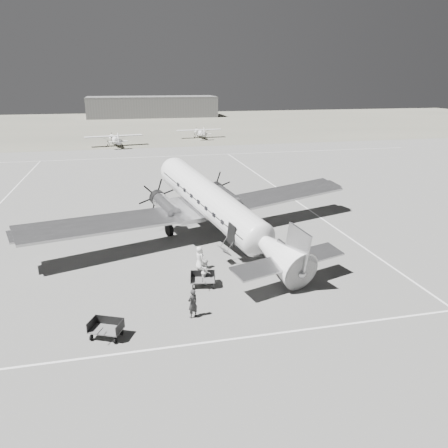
% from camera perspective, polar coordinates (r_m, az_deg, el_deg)
% --- Properties ---
extents(ground, '(260.00, 260.00, 0.00)m').
position_cam_1_polar(ground, '(34.57, -3.43, -2.15)').
color(ground, slate).
rests_on(ground, ground).
extents(taxi_line_near, '(60.00, 0.15, 0.01)m').
position_cam_1_polar(taxi_line_near, '(22.28, 2.81, -14.58)').
color(taxi_line_near, silver).
rests_on(taxi_line_near, ground).
extents(taxi_line_right, '(0.15, 80.00, 0.01)m').
position_cam_1_polar(taxi_line_right, '(38.26, 14.58, -0.67)').
color(taxi_line_right, silver).
rests_on(taxi_line_right, ground).
extents(taxi_line_horizon, '(90.00, 0.15, 0.01)m').
position_cam_1_polar(taxi_line_horizon, '(73.15, -8.74, 8.68)').
color(taxi_line_horizon, silver).
rests_on(taxi_line_horizon, ground).
extents(grass_infield, '(260.00, 90.00, 0.01)m').
position_cam_1_polar(grass_infield, '(127.64, -10.77, 12.67)').
color(grass_infield, '#696758').
rests_on(grass_infield, ground).
extents(hangar_main, '(42.00, 14.00, 6.60)m').
position_cam_1_polar(hangar_main, '(152.55, -9.36, 14.88)').
color(hangar_main, '#606060').
rests_on(hangar_main, ground).
extents(dc3_airliner, '(33.60, 28.07, 5.47)m').
position_cam_1_polar(dc3_airliner, '(33.12, -0.77, 1.95)').
color(dc3_airliner, '#B2B2B5').
rests_on(dc3_airliner, ground).
extents(light_plane_left, '(12.22, 10.56, 2.26)m').
position_cam_1_polar(light_plane_left, '(86.15, -14.09, 10.56)').
color(light_plane_left, silver).
rests_on(light_plane_left, ground).
extents(light_plane_right, '(10.36, 8.64, 2.04)m').
position_cam_1_polar(light_plane_right, '(95.74, -3.17, 11.74)').
color(light_plane_right, silver).
rests_on(light_plane_right, ground).
extents(baggage_cart_near, '(1.76, 1.38, 0.90)m').
position_cam_1_polar(baggage_cart_near, '(26.96, -2.79, -7.28)').
color(baggage_cart_near, '#515151').
rests_on(baggage_cart_near, ground).
extents(baggage_cart_far, '(1.98, 1.74, 0.93)m').
position_cam_1_polar(baggage_cart_far, '(22.76, -15.14, -13.13)').
color(baggage_cart_far, '#515151').
rests_on(baggage_cart_far, ground).
extents(ground_crew, '(0.71, 0.62, 1.63)m').
position_cam_1_polar(ground_crew, '(23.58, -4.11, -10.31)').
color(ground_crew, '#292929').
rests_on(ground_crew, ground).
extents(ramp_agent, '(0.80, 0.91, 1.58)m').
position_cam_1_polar(ramp_agent, '(27.23, -2.38, -6.20)').
color(ramp_agent, beige).
rests_on(ramp_agent, ground).
extents(passenger, '(0.78, 0.92, 1.60)m').
position_cam_1_polar(passenger, '(29.19, -3.20, -4.44)').
color(passenger, silver).
rests_on(passenger, ground).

